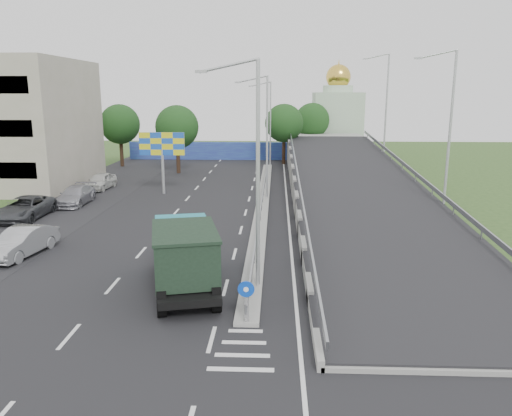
# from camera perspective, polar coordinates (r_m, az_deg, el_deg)

# --- Properties ---
(ground) EXTENTS (160.00, 160.00, 0.00)m
(ground) POSITION_cam_1_polar(r_m,az_deg,el_deg) (17.93, -1.55, -16.42)
(ground) COLOR #2D4C1E
(ground) RESTS_ON ground
(road_surface) EXTENTS (26.00, 90.00, 0.04)m
(road_surface) POSITION_cam_1_polar(r_m,az_deg,el_deg) (36.89, -4.08, -0.89)
(road_surface) COLOR black
(road_surface) RESTS_ON ground
(parking_strip) EXTENTS (8.00, 90.00, 0.05)m
(parking_strip) POSITION_cam_1_polar(r_m,az_deg,el_deg) (40.46, -22.70, -0.64)
(parking_strip) COLOR black
(parking_strip) RESTS_ON ground
(median) EXTENTS (1.00, 44.00, 0.20)m
(median) POSITION_cam_1_polar(r_m,az_deg,el_deg) (40.55, 0.76, 0.55)
(median) COLOR gray
(median) RESTS_ON ground
(overpass_ramp) EXTENTS (10.00, 50.00, 3.50)m
(overpass_ramp) POSITION_cam_1_polar(r_m,az_deg,el_deg) (40.72, 11.39, 2.71)
(overpass_ramp) COLOR gray
(overpass_ramp) RESTS_ON ground
(median_guardrail) EXTENTS (0.09, 44.00, 0.71)m
(median_guardrail) POSITION_cam_1_polar(r_m,az_deg,el_deg) (40.42, 0.76, 1.44)
(median_guardrail) COLOR gray
(median_guardrail) RESTS_ON median
(sign_bollard) EXTENTS (0.64, 0.23, 1.67)m
(sign_bollard) POSITION_cam_1_polar(r_m,az_deg,el_deg) (19.42, -1.12, -10.61)
(sign_bollard) COLOR black
(sign_bollard) RESTS_ON median
(lamp_post_near) EXTENTS (2.74, 0.18, 10.08)m
(lamp_post_near) POSITION_cam_1_polar(r_m,az_deg,el_deg) (21.82, -0.28, 5.08)
(lamp_post_near) COLOR #B2B5B7
(lamp_post_near) RESTS_ON median
(lamp_post_mid) EXTENTS (2.74, 0.18, 10.08)m
(lamp_post_mid) POSITION_cam_1_polar(r_m,az_deg,el_deg) (41.71, 1.02, 8.82)
(lamp_post_mid) COLOR #B2B5B7
(lamp_post_mid) RESTS_ON median
(lamp_post_far) EXTENTS (2.74, 0.18, 10.08)m
(lamp_post_far) POSITION_cam_1_polar(r_m,az_deg,el_deg) (61.67, 1.48, 10.14)
(lamp_post_far) COLOR #B2B5B7
(lamp_post_far) RESTS_ON median
(blue_wall) EXTENTS (30.00, 0.50, 2.40)m
(blue_wall) POSITION_cam_1_polar(r_m,az_deg,el_deg) (68.21, -1.93, 6.52)
(blue_wall) COLOR #292996
(blue_wall) RESTS_ON ground
(church) EXTENTS (7.00, 7.00, 13.80)m
(church) POSITION_cam_1_polar(r_m,az_deg,el_deg) (76.19, 9.23, 10.13)
(church) COLOR #B2CCAD
(church) RESTS_ON ground
(billboard) EXTENTS (4.00, 0.24, 5.50)m
(billboard) POSITION_cam_1_polar(r_m,az_deg,el_deg) (44.99, -10.69, 6.82)
(billboard) COLOR #B2B5B7
(billboard) RESTS_ON ground
(tree_left_mid) EXTENTS (4.80, 4.80, 7.60)m
(tree_left_mid) POSITION_cam_1_polar(r_m,az_deg,el_deg) (56.81, -9.01, 9.12)
(tree_left_mid) COLOR black
(tree_left_mid) RESTS_ON ground
(tree_median_far) EXTENTS (4.80, 4.80, 7.60)m
(tree_median_far) POSITION_cam_1_polar(r_m,az_deg,el_deg) (63.70, 3.23, 9.65)
(tree_median_far) COLOR black
(tree_median_far) RESTS_ON ground
(tree_left_far) EXTENTS (4.80, 4.80, 7.60)m
(tree_left_far) POSITION_cam_1_polar(r_m,az_deg,el_deg) (63.64, -15.29, 9.21)
(tree_left_far) COLOR black
(tree_left_far) RESTS_ON ground
(tree_ramp_far) EXTENTS (4.80, 4.80, 7.60)m
(tree_ramp_far) POSITION_cam_1_polar(r_m,az_deg,el_deg) (70.85, 6.44, 9.91)
(tree_ramp_far) COLOR black
(tree_ramp_far) RESTS_ON ground
(dump_truck) EXTENTS (4.09, 7.38, 3.08)m
(dump_truck) POSITION_cam_1_polar(r_m,az_deg,el_deg) (22.95, -8.20, -5.18)
(dump_truck) COLOR black
(dump_truck) RESTS_ON ground
(parked_car_b) EXTENTS (2.42, 4.96, 1.57)m
(parked_car_b) POSITION_cam_1_polar(r_m,az_deg,el_deg) (30.54, -25.19, -3.53)
(parked_car_b) COLOR #9A9B9F
(parked_car_b) RESTS_ON ground
(parked_car_c) EXTENTS (2.65, 5.64, 1.56)m
(parked_car_c) POSITION_cam_1_polar(r_m,az_deg,el_deg) (39.48, -24.90, -0.00)
(parked_car_c) COLOR #37383C
(parked_car_c) RESTS_ON ground
(parked_car_d) EXTENTS (2.10, 5.12, 1.48)m
(parked_car_d) POSITION_cam_1_polar(r_m,az_deg,el_deg) (42.99, -19.94, 1.35)
(parked_car_d) COLOR gray
(parked_car_d) RESTS_ON ground
(parked_car_e) EXTENTS (2.08, 4.61, 1.54)m
(parked_car_e) POSITION_cam_1_polar(r_m,az_deg,el_deg) (49.17, -17.35, 2.94)
(parked_car_e) COLOR beige
(parked_car_e) RESTS_ON ground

